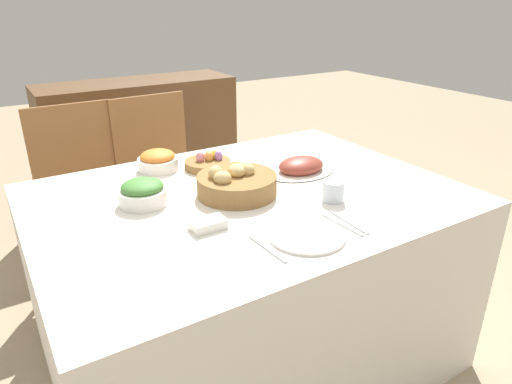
{
  "coord_description": "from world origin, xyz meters",
  "views": [
    {
      "loc": [
        -0.8,
        -1.35,
        1.45
      ],
      "look_at": [
        -0.02,
        -0.09,
        0.81
      ],
      "focal_mm": 32.0,
      "sensor_mm": 36.0,
      "label": 1
    }
  ],
  "objects_px": {
    "green_salad_bowl": "(143,193)",
    "butter_dish": "(208,224)",
    "drinking_cup": "(333,191)",
    "ham_platter": "(301,167)",
    "bread_basket": "(236,183)",
    "spoon": "(349,222)",
    "chair_far_center": "(162,181)",
    "fork": "(267,249)",
    "knife": "(342,225)",
    "egg_basket": "(208,163)",
    "chair_far_left": "(85,197)",
    "carrot_bowl": "(158,161)",
    "dinner_plate": "(307,235)",
    "sideboard": "(142,146)"
  },
  "relations": [
    {
      "from": "carrot_bowl",
      "to": "chair_far_left",
      "type": "bearing_deg",
      "value": 115.42
    },
    {
      "from": "knife",
      "to": "spoon",
      "type": "bearing_deg",
      "value": -2.56
    },
    {
      "from": "chair_far_left",
      "to": "fork",
      "type": "height_order",
      "value": "chair_far_left"
    },
    {
      "from": "bread_basket",
      "to": "green_salad_bowl",
      "type": "bearing_deg",
      "value": 162.43
    },
    {
      "from": "spoon",
      "to": "egg_basket",
      "type": "bearing_deg",
      "value": 105.26
    },
    {
      "from": "sideboard",
      "to": "carrot_bowl",
      "type": "bearing_deg",
      "value": -104.68
    },
    {
      "from": "egg_basket",
      "to": "butter_dish",
      "type": "relative_size",
      "value": 1.77
    },
    {
      "from": "fork",
      "to": "egg_basket",
      "type": "bearing_deg",
      "value": 74.8
    },
    {
      "from": "fork",
      "to": "butter_dish",
      "type": "distance_m",
      "value": 0.23
    },
    {
      "from": "ham_platter",
      "to": "dinner_plate",
      "type": "bearing_deg",
      "value": -125.13
    },
    {
      "from": "ham_platter",
      "to": "green_salad_bowl",
      "type": "xyz_separation_m",
      "value": [
        -0.67,
        0.04,
        0.02
      ]
    },
    {
      "from": "dinner_plate",
      "to": "butter_dish",
      "type": "relative_size",
      "value": 2.17
    },
    {
      "from": "chair_far_center",
      "to": "knife",
      "type": "height_order",
      "value": "chair_far_center"
    },
    {
      "from": "sideboard",
      "to": "spoon",
      "type": "xyz_separation_m",
      "value": [
        0.01,
        -2.11,
        0.31
      ]
    },
    {
      "from": "green_salad_bowl",
      "to": "butter_dish",
      "type": "xyz_separation_m",
      "value": [
        0.11,
        -0.29,
        -0.03
      ]
    },
    {
      "from": "green_salad_bowl",
      "to": "sideboard",
      "type": "bearing_deg",
      "value": 72.36
    },
    {
      "from": "drinking_cup",
      "to": "egg_basket",
      "type": "bearing_deg",
      "value": 113.19
    },
    {
      "from": "chair_far_center",
      "to": "fork",
      "type": "xyz_separation_m",
      "value": [
        -0.15,
        -1.29,
        0.26
      ]
    },
    {
      "from": "sideboard",
      "to": "egg_basket",
      "type": "relative_size",
      "value": 6.72
    },
    {
      "from": "bread_basket",
      "to": "knife",
      "type": "distance_m",
      "value": 0.43
    },
    {
      "from": "spoon",
      "to": "drinking_cup",
      "type": "xyz_separation_m",
      "value": [
        0.07,
        0.17,
        0.04
      ]
    },
    {
      "from": "drinking_cup",
      "to": "ham_platter",
      "type": "bearing_deg",
      "value": 75.67
    },
    {
      "from": "bread_basket",
      "to": "spoon",
      "type": "bearing_deg",
      "value": -63.65
    },
    {
      "from": "bread_basket",
      "to": "carrot_bowl",
      "type": "xyz_separation_m",
      "value": [
        -0.15,
        0.41,
        -0.0
      ]
    },
    {
      "from": "green_salad_bowl",
      "to": "butter_dish",
      "type": "height_order",
      "value": "green_salad_bowl"
    },
    {
      "from": "chair_far_center",
      "to": "chair_far_left",
      "type": "height_order",
      "value": "same"
    },
    {
      "from": "dinner_plate",
      "to": "spoon",
      "type": "relative_size",
      "value": 1.32
    },
    {
      "from": "chair_far_center",
      "to": "green_salad_bowl",
      "type": "relative_size",
      "value": 5.53
    },
    {
      "from": "chair_far_center",
      "to": "bread_basket",
      "type": "height_order",
      "value": "chair_far_center"
    },
    {
      "from": "green_salad_bowl",
      "to": "fork",
      "type": "bearing_deg",
      "value": -68.2
    },
    {
      "from": "ham_platter",
      "to": "green_salad_bowl",
      "type": "bearing_deg",
      "value": 176.21
    },
    {
      "from": "drinking_cup",
      "to": "chair_far_left",
      "type": "bearing_deg",
      "value": 120.14
    },
    {
      "from": "fork",
      "to": "knife",
      "type": "distance_m",
      "value": 0.29
    },
    {
      "from": "egg_basket",
      "to": "ham_platter",
      "type": "bearing_deg",
      "value": -39.64
    },
    {
      "from": "knife",
      "to": "sideboard",
      "type": "bearing_deg",
      "value": 86.81
    },
    {
      "from": "spoon",
      "to": "green_salad_bowl",
      "type": "bearing_deg",
      "value": 138.63
    },
    {
      "from": "sideboard",
      "to": "carrot_bowl",
      "type": "xyz_separation_m",
      "value": [
        -0.34,
        -1.31,
        0.35
      ]
    },
    {
      "from": "chair_far_left",
      "to": "carrot_bowl",
      "type": "height_order",
      "value": "chair_far_left"
    },
    {
      "from": "sideboard",
      "to": "dinner_plate",
      "type": "xyz_separation_m",
      "value": [
        -0.17,
        -2.11,
        0.31
      ]
    },
    {
      "from": "knife",
      "to": "chair_far_center",
      "type": "bearing_deg",
      "value": 93.49
    },
    {
      "from": "chair_far_left",
      "to": "green_salad_bowl",
      "type": "relative_size",
      "value": 5.53
    },
    {
      "from": "fork",
      "to": "knife",
      "type": "height_order",
      "value": "same"
    },
    {
      "from": "chair_far_left",
      "to": "sideboard",
      "type": "height_order",
      "value": "chair_far_left"
    },
    {
      "from": "chair_far_left",
      "to": "dinner_plate",
      "type": "distance_m",
      "value": 1.38
    },
    {
      "from": "chair_far_center",
      "to": "knife",
      "type": "xyz_separation_m",
      "value": [
        0.14,
        -1.29,
        0.26
      ]
    },
    {
      "from": "ham_platter",
      "to": "knife",
      "type": "relative_size",
      "value": 1.71
    },
    {
      "from": "chair_far_center",
      "to": "fork",
      "type": "relative_size",
      "value": 5.34
    },
    {
      "from": "egg_basket",
      "to": "dinner_plate",
      "type": "distance_m",
      "value": 0.71
    },
    {
      "from": "spoon",
      "to": "bread_basket",
      "type": "bearing_deg",
      "value": 118.92
    },
    {
      "from": "dinner_plate",
      "to": "drinking_cup",
      "type": "distance_m",
      "value": 0.3
    }
  ]
}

